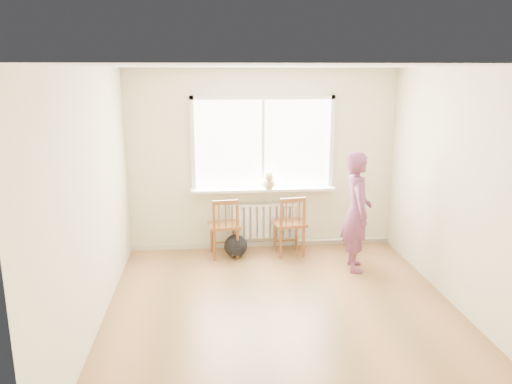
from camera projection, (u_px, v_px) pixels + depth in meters
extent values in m
plane|color=#A87044|center=(284.00, 314.00, 5.59)|extent=(4.50, 4.50, 0.00)
plane|color=white|center=(288.00, 66.00, 4.95)|extent=(4.50, 4.50, 0.00)
cube|color=beige|center=(263.00, 160.00, 7.44)|extent=(4.00, 0.01, 2.70)
cube|color=white|center=(263.00, 144.00, 7.37)|extent=(2.00, 0.02, 1.30)
cube|color=white|center=(263.00, 97.00, 7.18)|extent=(2.12, 0.05, 0.06)
cube|color=white|center=(193.00, 145.00, 7.25)|extent=(0.06, 0.05, 1.42)
cube|color=white|center=(331.00, 143.00, 7.44)|extent=(0.06, 0.05, 1.42)
cube|color=white|center=(263.00, 144.00, 7.35)|extent=(0.04, 0.05, 1.30)
cube|color=white|center=(263.00, 189.00, 7.44)|extent=(2.15, 0.22, 0.04)
cube|color=white|center=(263.00, 221.00, 7.62)|extent=(1.00, 0.02, 0.55)
cube|color=white|center=(263.00, 222.00, 7.57)|extent=(1.00, 0.10, 0.51)
cube|color=white|center=(263.00, 205.00, 7.51)|extent=(1.00, 0.12, 0.03)
cylinder|color=silver|center=(342.00, 240.00, 7.80)|extent=(1.40, 0.04, 0.04)
cube|color=beige|center=(262.00, 244.00, 7.74)|extent=(4.00, 0.03, 0.08)
cube|color=brown|center=(224.00, 225.00, 7.25)|extent=(0.48, 0.46, 0.04)
cylinder|color=brown|center=(234.00, 236.00, 7.50)|extent=(0.04, 0.04, 0.47)
cylinder|color=brown|center=(212.00, 237.00, 7.43)|extent=(0.04, 0.04, 0.47)
cylinder|color=brown|center=(237.00, 243.00, 7.18)|extent=(0.04, 0.04, 0.47)
cylinder|color=brown|center=(214.00, 245.00, 7.11)|extent=(0.04, 0.04, 0.47)
cylinder|color=brown|center=(237.00, 230.00, 7.13)|extent=(0.04, 0.04, 0.89)
cylinder|color=brown|center=(214.00, 231.00, 7.06)|extent=(0.04, 0.04, 0.89)
cube|color=brown|center=(225.00, 202.00, 7.00)|extent=(0.36, 0.08, 0.06)
cylinder|color=brown|center=(232.00, 215.00, 7.06)|extent=(0.02, 0.02, 0.36)
cylinder|color=brown|center=(226.00, 215.00, 7.04)|extent=(0.02, 0.02, 0.36)
cylinder|color=brown|center=(219.00, 216.00, 7.02)|extent=(0.02, 0.02, 0.36)
cube|color=brown|center=(289.00, 223.00, 7.31)|extent=(0.50, 0.48, 0.04)
cylinder|color=brown|center=(296.00, 234.00, 7.57)|extent=(0.04, 0.04, 0.48)
cylinder|color=brown|center=(275.00, 236.00, 7.49)|extent=(0.04, 0.04, 0.48)
cylinder|color=brown|center=(303.00, 241.00, 7.24)|extent=(0.04, 0.04, 0.48)
cylinder|color=brown|center=(281.00, 243.00, 7.17)|extent=(0.04, 0.04, 0.48)
cylinder|color=brown|center=(304.00, 227.00, 7.19)|extent=(0.04, 0.04, 0.91)
cylinder|color=brown|center=(281.00, 229.00, 7.12)|extent=(0.04, 0.04, 0.91)
cube|color=brown|center=(293.00, 200.00, 7.06)|extent=(0.37, 0.08, 0.06)
cylinder|color=brown|center=(299.00, 213.00, 7.12)|extent=(0.02, 0.02, 0.36)
cylinder|color=brown|center=(293.00, 213.00, 7.10)|extent=(0.02, 0.02, 0.36)
cylinder|color=brown|center=(286.00, 213.00, 7.08)|extent=(0.02, 0.02, 0.36)
imported|color=#B93D4B|center=(357.00, 212.00, 6.69)|extent=(0.44, 0.62, 1.62)
ellipsoid|color=beige|center=(269.00, 182.00, 7.35)|extent=(0.22, 0.31, 0.21)
sphere|color=beige|center=(269.00, 177.00, 7.18)|extent=(0.12, 0.12, 0.12)
cone|color=beige|center=(267.00, 173.00, 7.17)|extent=(0.04, 0.04, 0.05)
cone|color=beige|center=(271.00, 173.00, 7.17)|extent=(0.04, 0.04, 0.05)
cylinder|color=beige|center=(269.00, 184.00, 7.51)|extent=(0.04, 0.20, 0.03)
cylinder|color=beige|center=(267.00, 187.00, 7.25)|extent=(0.03, 0.03, 0.11)
cylinder|color=beige|center=(271.00, 187.00, 7.25)|extent=(0.03, 0.03, 0.11)
ellipsoid|color=black|center=(236.00, 246.00, 7.26)|extent=(0.40, 0.35, 0.34)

